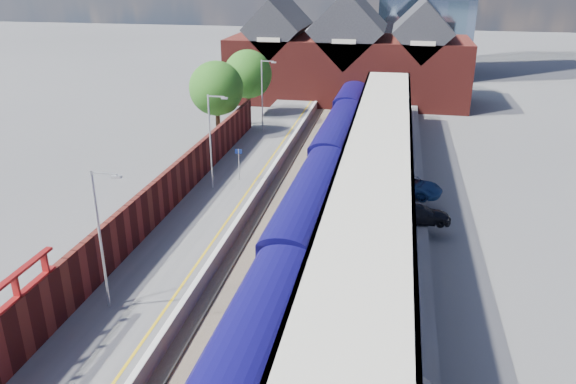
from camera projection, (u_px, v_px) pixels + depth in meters
The scene contains 20 objects.
ground at pixel (315, 170), 48.29m from camera, with size 240.00×240.00×0.00m, color #5B5B5E.
ballast_bed at pixel (294, 217), 39.18m from camera, with size 6.00×76.00×0.06m, color #473D33.
rails at pixel (294, 216), 39.15m from camera, with size 4.51×76.00×0.14m.
left_platform at pixel (218, 205), 39.98m from camera, with size 5.00×76.00×1.00m, color #565659.
right_platform at pixel (381, 218), 37.94m from camera, with size 6.00×76.00×1.00m, color #565659.
coping_left at pixel (250, 201), 39.37m from camera, with size 0.30×76.00×0.05m, color silver.
coping_right at pixel (339, 208), 38.25m from camera, with size 0.30×76.00×0.05m, color silver.
yellow_line at pixel (241, 201), 39.48m from camera, with size 0.14×76.00×0.01m, color yellow.
train at pixel (326, 164), 43.33m from camera, with size 3.14×65.95×3.45m.
canopy at pixel (378, 142), 38.03m from camera, with size 4.50×52.00×4.48m.
lamp_post_b at pixel (102, 233), 25.71m from camera, with size 1.48×0.18×7.00m.
lamp_post_c at pixel (212, 136), 40.27m from camera, with size 1.48×0.18×7.00m.
lamp_post_d at pixel (263, 91), 54.84m from camera, with size 1.48×0.18×7.00m.
platform_sign at pixel (239, 159), 42.71m from camera, with size 0.55×0.08×2.50m.
brick_wall at pixel (142, 214), 33.83m from camera, with size 0.35×50.00×3.86m.
station_building at pixel (348, 58), 71.75m from camera, with size 30.00×12.12×13.78m.
tree_near at pixel (218, 90), 53.50m from camera, with size 5.20×5.20×8.10m.
tree_far at pixel (249, 76), 60.61m from camera, with size 5.20×5.20×8.10m.
parked_car_dark at pixel (420, 214), 35.96m from camera, with size 1.61×3.96×1.15m, color black.
parked_car_blue at pixel (408, 185), 40.42m from camera, with size 2.23×4.83×1.34m, color navy.
Camera 1 is at (6.44, -15.09, 16.33)m, focal length 35.00 mm.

